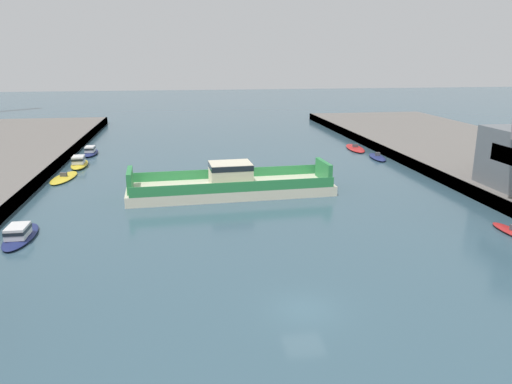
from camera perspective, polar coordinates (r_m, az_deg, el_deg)
ground_plane at (r=30.84m, az=5.72°, el=-13.58°), size 400.00×400.00×0.00m
chain_ferry at (r=54.52m, az=-2.99°, el=0.86°), size 23.15×7.78×3.61m
moored_boat_near_left at (r=82.78m, az=11.56°, el=5.07°), size 3.27×8.08×0.88m
moored_boat_near_right at (r=45.81m, az=-26.01°, el=-4.46°), size 2.28×6.79×1.34m
moored_boat_mid_left at (r=80.86m, az=-18.84°, el=4.52°), size 1.97×6.22×1.40m
moored_boat_mid_right at (r=72.57m, az=-20.04°, el=3.27°), size 2.50×6.71×1.58m
moored_boat_far_right at (r=65.97m, az=-21.62°, el=1.58°), size 3.28×7.31×0.86m
moored_boat_upstream_a at (r=75.89m, az=14.06°, el=4.00°), size 2.59×6.18×0.96m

